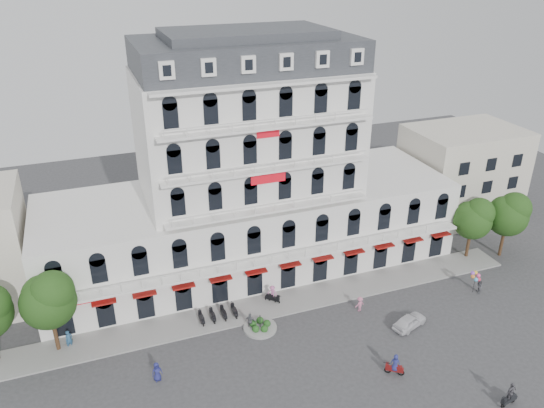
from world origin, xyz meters
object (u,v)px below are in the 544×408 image
Objects in this scene: rider_northeast at (510,394)px; balloon_vendor at (478,282)px; parked_car at (410,321)px; rider_east at (395,365)px; rider_center at (272,294)px.

balloon_vendor is (7.85, 13.34, 0.15)m from rider_northeast.
rider_northeast reaches higher than parked_car.
balloon_vendor is at bearing -129.12° from rider_northeast.
parked_car is 6.86m from rider_east.
rider_east is 16.24m from balloon_vendor.
rider_center is (-10.95, 8.13, 0.43)m from parked_car.
rider_center is 0.84× the size of balloon_vendor.
balloon_vendor reaches higher than rider_center.
balloon_vendor is (20.71, -5.79, 0.20)m from rider_center.
rider_east is 14.47m from rider_center.
balloon_vendor reaches higher than rider_northeast.
parked_car is 1.83× the size of rider_east.
rider_northeast is at bearing 170.26° from parked_car.
balloon_vendor is at bearing 28.55° from rider_center.
parked_car is 10.06m from balloon_vendor.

